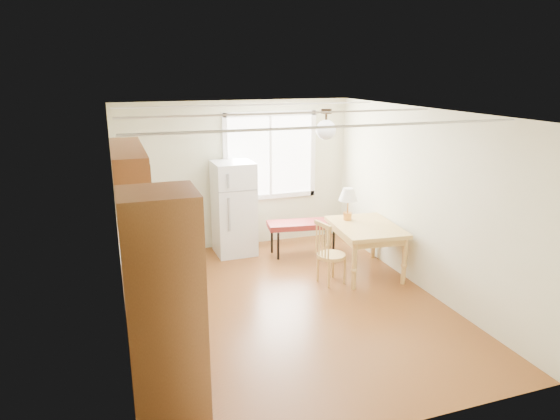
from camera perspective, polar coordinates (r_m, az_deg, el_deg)
name	(u,v)px	position (r m, az deg, el deg)	size (l,w,h in m)	color
room_shell	(286,214)	(6.21, 0.65, -0.43)	(4.60, 5.60, 2.62)	#552B11
kitchen_run	(152,282)	(5.43, -14.47, -7.99)	(0.65, 3.40, 2.20)	brown
window_unit	(270,156)	(8.62, -1.12, 6.20)	(1.64, 0.05, 1.51)	white
pendant_light	(326,129)	(6.64, 5.27, 9.25)	(0.26, 0.26, 0.40)	#2E2214
refrigerator	(234,208)	(8.26, -5.30, 0.20)	(0.65, 0.68, 1.55)	silver
bench	(303,225)	(8.31, 2.65, -1.76)	(1.23, 0.60, 0.54)	maroon
dining_table	(366,232)	(7.55, 9.75, -2.46)	(1.01, 1.28, 0.75)	#B78F46
chair	(327,250)	(7.12, 5.37, -4.53)	(0.43, 0.42, 0.92)	#B78F46
table_lamp	(348,197)	(7.65, 7.79, 1.49)	(0.29, 0.29, 0.50)	#BD823C
coffee_maker	(156,292)	(4.76, -13.97, -9.12)	(0.18, 0.22, 0.32)	black
kettle	(143,261)	(5.59, -15.38, -5.67)	(0.12, 0.12, 0.23)	red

